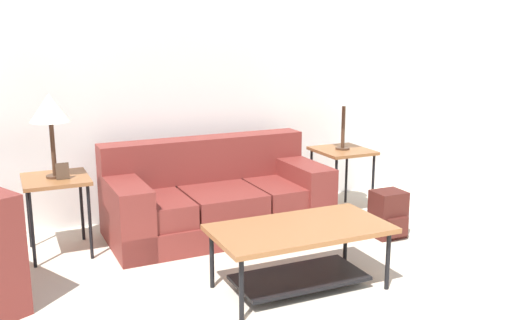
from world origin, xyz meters
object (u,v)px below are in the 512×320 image
at_px(coffee_table, 300,243).
at_px(side_table_left, 56,185).
at_px(table_lamp_left, 50,110).
at_px(couch, 216,200).
at_px(backpack, 388,214).
at_px(table_lamp_right, 344,94).
at_px(side_table_right, 342,156).

relative_size(coffee_table, side_table_left, 1.93).
distance_m(coffee_table, table_lamp_left, 2.19).
bearing_deg(couch, coffee_table, -85.24).
relative_size(couch, backpack, 4.73).
relative_size(side_table_left, table_lamp_left, 0.95).
relative_size(couch, table_lamp_right, 2.92).
xyz_separation_m(couch, table_lamp_left, (-1.35, 0.03, 0.89)).
height_order(couch, table_lamp_left, table_lamp_left).
bearing_deg(side_table_left, coffee_table, -43.67).
relative_size(couch, side_table_right, 3.06).
relative_size(table_lamp_left, backpack, 1.62).
bearing_deg(coffee_table, side_table_left, 136.33).
relative_size(coffee_table, backpack, 2.98).
bearing_deg(coffee_table, side_table_right, 48.44).
distance_m(side_table_left, backpack, 2.82).
xyz_separation_m(table_lamp_left, backpack, (2.68, -0.80, -0.98)).
bearing_deg(table_lamp_left, table_lamp_right, 0.00).
relative_size(side_table_left, table_lamp_right, 0.95).
xyz_separation_m(coffee_table, table_lamp_left, (-1.46, 1.40, 0.84)).
xyz_separation_m(side_table_left, table_lamp_right, (2.70, -0.00, 0.61)).
xyz_separation_m(couch, table_lamp_right, (1.35, 0.03, 0.89)).
xyz_separation_m(table_lamp_right, backpack, (-0.02, -0.80, -0.98)).
bearing_deg(side_table_right, backpack, -91.48).
xyz_separation_m(side_table_right, backpack, (-0.02, -0.80, -0.37)).
bearing_deg(backpack, table_lamp_right, 88.52).
height_order(couch, side_table_right, couch).
bearing_deg(coffee_table, couch, 94.76).
bearing_deg(backpack, coffee_table, -153.77).
bearing_deg(couch, backpack, -29.79).
height_order(side_table_left, side_table_right, same).
xyz_separation_m(side_table_left, table_lamp_left, (-0.00, -0.00, 0.61)).
distance_m(couch, table_lamp_right, 1.62).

